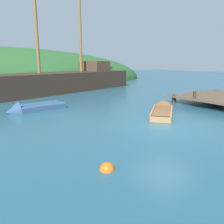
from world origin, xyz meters
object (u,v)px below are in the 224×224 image
at_px(rowboat_far, 32,109).
at_px(buoy_orange, 107,170).
at_px(rowboat_center, 162,112).
at_px(sailing_ship, 66,84).

bearing_deg(rowboat_far, buoy_orange, 80.99).
distance_m(rowboat_far, rowboat_center, 7.58).
xyz_separation_m(rowboat_center, buoy_orange, (-6.22, -3.89, -0.10)).
relative_size(sailing_ship, rowboat_center, 5.29).
distance_m(rowboat_center, buoy_orange, 7.34).
bearing_deg(rowboat_center, sailing_ship, 50.48).
relative_size(sailing_ship, buoy_orange, 44.38).
bearing_deg(buoy_orange, rowboat_center, 31.99).
relative_size(rowboat_center, buoy_orange, 8.40).
relative_size(rowboat_far, rowboat_center, 1.02).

